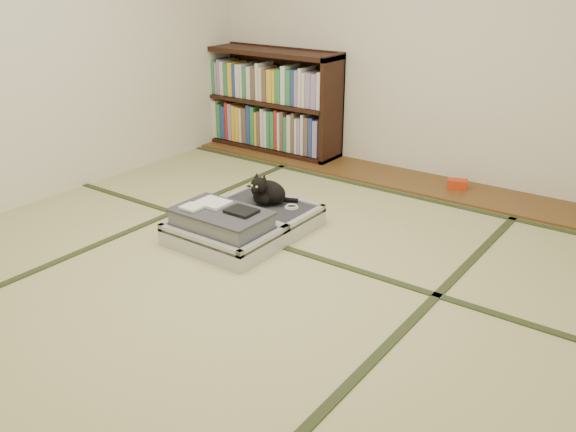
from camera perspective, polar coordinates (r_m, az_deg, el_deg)
The scene contains 10 objects.
floor at distance 3.53m, azimuth -4.01°, elevation -5.34°, with size 4.50×4.50×0.00m, color tan.
wood_strip at distance 5.09m, azimuth 10.52°, elevation 3.42°, with size 4.00×0.50×0.02m, color brown.
red_item at distance 4.94m, azimuth 15.56°, elevation 2.90°, with size 0.15×0.09×0.07m, color red.
room_shell at distance 3.12m, azimuth -4.78°, elevation 19.07°, with size 4.50×4.50×4.50m.
tatami_borders at distance 3.88m, azimuth 0.65°, elevation -2.53°, with size 4.00×4.50×0.01m.
bookcase at distance 5.76m, azimuth -2.04°, elevation 10.59°, with size 1.48×0.34×0.95m.
suitcase at distance 3.95m, azimuth -4.42°, elevation -0.71°, with size 0.68×0.90×0.27m.
cat at distance 4.12m, azimuth -2.02°, elevation 2.27°, with size 0.30×0.30×0.24m.
cable_coil at distance 4.08m, azimuth 0.34°, elevation 0.86°, with size 0.09×0.09×0.02m.
hanger at distance 4.31m, azimuth -5.42°, elevation 0.11°, with size 0.43×0.27×0.01m.
Camera 1 is at (2.02, -2.37, 1.65)m, focal length 38.00 mm.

